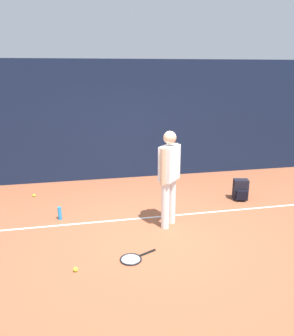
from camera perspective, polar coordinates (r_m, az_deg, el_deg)
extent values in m
plane|color=#9E5638|center=(5.87, 0.80, -10.51)|extent=(12.00, 12.00, 0.00)
cube|color=#141E38|center=(8.27, -3.65, 8.10)|extent=(10.00, 0.10, 2.91)
cube|color=white|center=(6.29, -0.14, -8.55)|extent=(9.00, 0.05, 0.00)
cylinder|color=white|center=(5.96, 4.27, -5.61)|extent=(0.14, 0.14, 0.85)
cylinder|color=white|center=(5.76, 3.17, -6.39)|extent=(0.14, 0.14, 0.85)
cube|color=white|center=(5.62, 3.86, 0.84)|extent=(0.43, 0.44, 0.60)
sphere|color=#D8A884|center=(5.52, 3.95, 5.24)|extent=(0.22, 0.22, 0.22)
cylinder|color=#D8A884|center=(5.81, 4.87, 1.25)|extent=(0.09, 0.09, 0.62)
cylinder|color=#D8A884|center=(5.44, 2.79, 0.20)|extent=(0.09, 0.09, 0.62)
cylinder|color=black|center=(5.17, 0.05, -14.37)|extent=(0.29, 0.16, 0.03)
torus|color=black|center=(5.03, -2.80, -15.40)|extent=(0.43, 0.43, 0.02)
cylinder|color=#B2B2B2|center=(5.03, -2.80, -15.40)|extent=(0.37, 0.37, 0.00)
cube|color=black|center=(7.34, 15.77, -3.57)|extent=(0.34, 0.27, 0.44)
cube|color=black|center=(7.24, 15.96, -4.54)|extent=(0.23, 0.13, 0.20)
sphere|color=#CCE033|center=(4.87, -12.18, -16.67)|extent=(0.07, 0.07, 0.07)
sphere|color=#CCE033|center=(7.67, -18.85, -4.47)|extent=(0.07, 0.07, 0.07)
cylinder|color=#268CD8|center=(6.39, -14.77, -7.54)|extent=(0.07, 0.07, 0.24)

